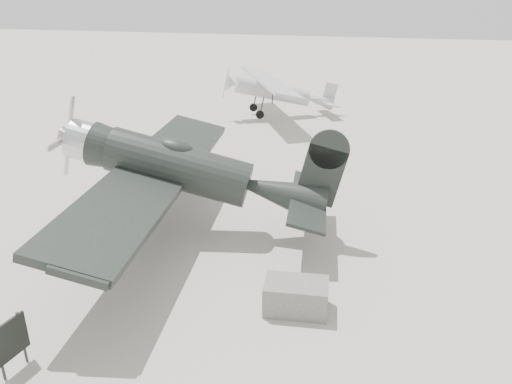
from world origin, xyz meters
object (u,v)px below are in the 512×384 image
highwing_monoplane (277,89)px  sign_board (10,341)px  lowwing_monoplane (192,171)px  equipment_block (296,296)px

highwing_monoplane → sign_board: 24.82m
lowwing_monoplane → highwing_monoplane: (-0.85, 17.27, -0.37)m
highwing_monoplane → equipment_block: 21.62m
lowwing_monoplane → highwing_monoplane: bearing=85.7°
lowwing_monoplane → sign_board: (-1.40, -7.52, -1.46)m
lowwing_monoplane → sign_board: lowwing_monoplane is taller
lowwing_monoplane → highwing_monoplane: lowwing_monoplane is taller
highwing_monoplane → equipment_block: highwing_monoplane is taller
lowwing_monoplane → equipment_block: size_ratio=7.93×
highwing_monoplane → sign_board: highwing_monoplane is taller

